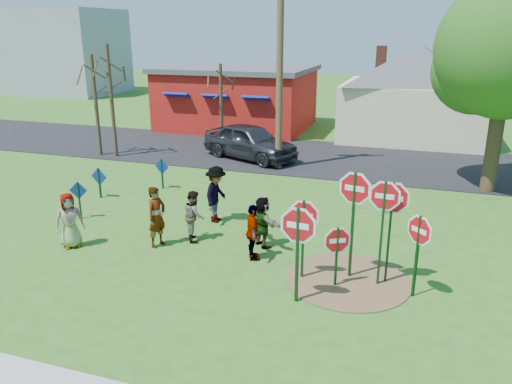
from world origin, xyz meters
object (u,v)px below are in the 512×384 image
stop_sign_d (392,207)px  suv (250,141)px  person_a (69,220)px  person_b (157,217)px  stop_sign_a (298,234)px  leafy_tree (511,56)px  stop_sign_c (384,209)px  stop_sign_b (354,198)px  utility_pole (280,56)px

stop_sign_d → suv: 13.23m
stop_sign_d → person_a: bearing=-178.2°
person_a → person_b: bearing=-27.9°
person_a → person_b: size_ratio=0.91×
stop_sign_a → leafy_tree: leafy_tree is taller
stop_sign_c → suv: bearing=126.6°
suv → leafy_tree: bearing=-77.1°
stop_sign_c → stop_sign_d: size_ratio=1.02×
stop_sign_d → stop_sign_b: bearing=177.1°
person_b → utility_pole: size_ratio=0.19×
stop_sign_c → leafy_tree: bearing=72.2°
utility_pole → stop_sign_d: bearing=-60.0°
stop_sign_d → stop_sign_a: bearing=-142.5°
stop_sign_b → stop_sign_c: size_ratio=1.04×
person_b → utility_pole: utility_pole is taller
stop_sign_c → person_b: size_ratio=1.57×
stop_sign_d → leafy_tree: leafy_tree is taller
suv → stop_sign_c: bearing=-123.9°
stop_sign_a → utility_pole: bearing=113.5°
person_a → person_b: 2.56m
stop_sign_a → suv: size_ratio=0.50×
stop_sign_b → suv: 12.75m
leafy_tree → stop_sign_a: bearing=-116.8°
stop_sign_b → stop_sign_d: 0.93m
stop_sign_a → person_b: bearing=164.3°
stop_sign_b → utility_pole: size_ratio=0.31×
suv → utility_pole: utility_pole is taller
stop_sign_c → person_a: 8.97m
stop_sign_a → person_a: stop_sign_a is taller
leafy_tree → stop_sign_d: bearing=-110.8°
person_b → stop_sign_d: bearing=-77.6°
stop_sign_a → stop_sign_c: stop_sign_c is taller
leafy_tree → person_a: bearing=-142.3°
utility_pole → person_a: bearing=-108.5°
stop_sign_b → person_a: size_ratio=1.79×
stop_sign_b → stop_sign_c: bearing=-2.8°
stop_sign_c → suv: size_ratio=0.57×
stop_sign_a → stop_sign_b: size_ratio=0.85×
person_b → stop_sign_c: bearing=-79.4°
stop_sign_b → person_b: 5.87m
person_b → person_a: bearing=124.2°
stop_sign_a → suv: (-5.44, 12.54, -0.84)m
stop_sign_a → stop_sign_b: bearing=63.5°
person_b → leafy_tree: (10.05, 8.76, 4.33)m
person_a → stop_sign_b: bearing=-43.1°
stop_sign_a → utility_pole: 12.33m
stop_sign_d → leafy_tree: size_ratio=0.35×
stop_sign_a → stop_sign_b: (1.03, 1.64, 0.44)m
stop_sign_b → leafy_tree: bearing=76.6°
stop_sign_d → suv: bearing=121.6°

